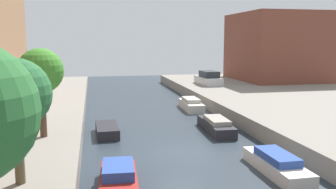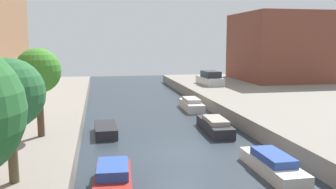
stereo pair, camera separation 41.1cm
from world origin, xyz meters
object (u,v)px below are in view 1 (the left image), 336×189
at_px(low_block_right, 278,47).
at_px(moored_boat_right_3, 216,125).
at_px(moored_boat_left_2, 118,179).
at_px(moored_boat_left_3, 107,130).
at_px(street_tree_3, 41,72).
at_px(moored_boat_right_2, 276,164).
at_px(moored_boat_right_4, 191,105).
at_px(parked_car, 208,79).
at_px(street_tree_2, 15,95).

distance_m(low_block_right, moored_boat_right_3, 24.78).
height_order(low_block_right, moored_boat_left_2, low_block_right).
bearing_deg(moored_boat_left_3, street_tree_3, -133.09).
xyz_separation_m(street_tree_3, moored_boat_right_2, (10.22, -4.54, -3.84)).
height_order(low_block_right, street_tree_3, low_block_right).
bearing_deg(moored_boat_right_4, moored_boat_left_3, -136.31).
distance_m(parked_car, moored_boat_right_3, 16.81).
height_order(street_tree_2, parked_car, street_tree_2).
bearing_deg(street_tree_3, moored_boat_right_4, 44.72).
distance_m(moored_boat_left_3, moored_boat_right_2, 10.62).
distance_m(street_tree_2, moored_boat_right_2, 10.95).
xyz_separation_m(parked_car, moored_boat_left_2, (-11.51, -23.84, -1.21)).
bearing_deg(parked_car, moored_boat_left_3, -126.87).
bearing_deg(moored_boat_right_3, moored_boat_left_3, 175.04).
bearing_deg(street_tree_2, moored_boat_left_3, 71.24).
distance_m(parked_car, moored_boat_right_2, 23.96).
xyz_separation_m(moored_boat_left_3, moored_boat_right_2, (6.99, -8.00, 0.08)).
bearing_deg(street_tree_3, moored_boat_right_3, 15.91).
bearing_deg(low_block_right, street_tree_2, -131.24).
distance_m(moored_boat_left_2, moored_boat_right_3, 10.28).
bearing_deg(moored_boat_right_2, street_tree_3, 156.04).
distance_m(moored_boat_left_3, moored_boat_right_4, 10.06).
height_order(low_block_right, moored_boat_right_3, low_block_right).
bearing_deg(street_tree_2, low_block_right, 48.76).
xyz_separation_m(moored_boat_left_2, moored_boat_right_4, (7.18, 15.31, 0.01)).
bearing_deg(street_tree_2, parked_car, 59.31).
bearing_deg(low_block_right, moored_boat_right_4, -140.42).
relative_size(moored_boat_left_3, moored_boat_right_4, 0.77).
bearing_deg(moored_boat_left_3, low_block_right, 41.03).
relative_size(street_tree_3, moored_boat_right_3, 0.97).
distance_m(street_tree_3, moored_boat_right_3, 11.14).
distance_m(street_tree_3, moored_boat_right_2, 11.83).
xyz_separation_m(parked_car, moored_boat_right_3, (-4.78, -16.07, -1.23)).
distance_m(street_tree_2, parked_car, 29.17).
bearing_deg(moored_boat_right_4, street_tree_3, -135.28).
distance_m(street_tree_3, moored_boat_left_3, 6.15).
relative_size(street_tree_3, moored_boat_left_3, 1.37).
xyz_separation_m(moored_boat_right_3, moored_boat_right_4, (0.45, 7.54, 0.02)).
height_order(street_tree_2, moored_boat_right_3, street_tree_2).
bearing_deg(parked_car, street_tree_2, -120.69).
height_order(street_tree_3, moored_boat_right_3, street_tree_3).
relative_size(street_tree_2, moored_boat_right_2, 0.98).
relative_size(street_tree_3, parked_car, 0.96).
height_order(street_tree_2, moored_boat_left_3, street_tree_2).
relative_size(street_tree_2, parked_car, 0.92).
bearing_deg(parked_car, moored_boat_left_2, -115.77).
bearing_deg(moored_boat_right_2, moored_boat_left_2, -176.99).
xyz_separation_m(street_tree_2, moored_boat_right_3, (10.06, 8.94, -3.59)).
height_order(moored_boat_left_2, moored_boat_right_3, moored_boat_left_2).
bearing_deg(moored_boat_right_3, moored_boat_left_2, -130.88).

